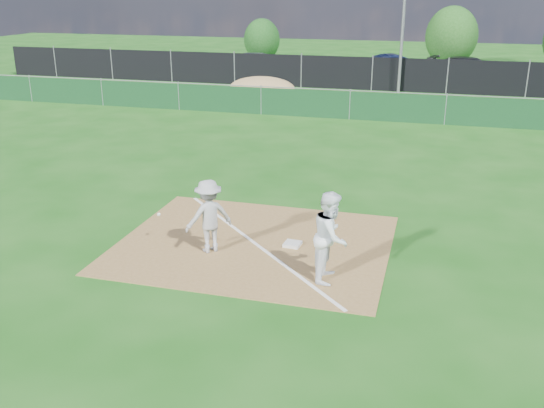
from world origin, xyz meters
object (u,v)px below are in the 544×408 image
Objects in this scene: car_right at (471,70)px; tree_left at (262,40)px; car_mid at (397,66)px; light_pole at (404,16)px; play_at_first at (209,216)px; first_base at (292,244)px; tree_mid at (452,36)px; runner at (331,236)px; car_left at (260,63)px.

tree_left is (-14.89, 6.18, 0.90)m from car_right.
car_right is at bearing -119.36° from car_mid.
light_pole is 22.69m from play_at_first.
first_base is 33.17m from tree_mid.
light_pole is 1.90× the size of tree_mid.
first_base is at bearing -174.98° from car_right.
runner is at bearing -88.89° from light_pole.
runner is at bearing -11.97° from play_at_first.
light_pole reaches higher than tree_left.
car_left is at bearing 108.21° from first_base.
tree_left reaches higher than car_mid.
play_at_first is at bearing 154.12° from car_mid.
light_pole reaches higher than play_at_first.
tree_mid is at bearing 77.11° from light_pole.
play_at_first is 0.45× the size of tree_mid.
light_pole is at bearing 163.47° from car_mid.
tree_mid is (13.65, 0.15, 0.53)m from tree_left.
car_mid is (-1.00, 28.49, -0.19)m from runner.
car_right is (3.84, 5.01, -3.27)m from light_pole.
first_base is at bearing -91.70° from light_pole.
runner is 28.51m from car_mid.
tree_left is (-10.42, 32.80, 1.58)m from first_base.
first_base is (-0.64, -21.61, -3.94)m from light_pole.
car_left is 13.74m from tree_mid.
car_right is (13.05, 0.55, -0.03)m from car_left.
car_right is 16.15m from tree_left.
car_mid is 11.95m from tree_left.
car_right is at bearing 80.45° from first_base.
car_left is (-9.66, 27.39, -0.15)m from runner.
car_mid is at bearing -118.60° from tree_mid.
first_base is 27.17m from car_mid.
car_left is 1.39× the size of tree_left.
runner is 0.57× the size of tree_left.
tree_left is at bearing 39.50° from car_mid.
car_mid is 1.36× the size of tree_left.
tree_mid is (2.15, 34.28, 1.25)m from runner.
play_at_first reaches higher than car_right.
tree_left reaches higher than play_at_first.
runner is 0.37× the size of car_right.
tree_left is at bearing 134.64° from light_pole.
light_pole is 22.43× the size of first_base.
tree_left is at bearing 104.60° from play_at_first.
first_base is at bearing 23.84° from play_at_first.
car_left is 1.05× the size of tree_mid.
light_pole is at bearing 157.12° from car_right.
light_pole is 2.52× the size of tree_left.
runner is 29.05m from car_left.
tree_mid is at bearing -73.88° from car_left.
tree_left reaches higher than first_base.
tree_left is 0.76× the size of tree_mid.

